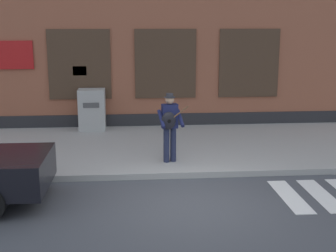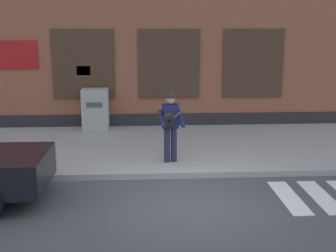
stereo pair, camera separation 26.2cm
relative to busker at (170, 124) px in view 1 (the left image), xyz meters
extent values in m
plane|color=#424449|center=(0.22, -2.40, -1.13)|extent=(160.00, 160.00, 0.00)
cube|color=#9E9E99|center=(0.22, 1.64, -1.06)|extent=(28.00, 5.05, 0.15)
cube|color=#99563D|center=(0.22, 6.16, 2.49)|extent=(28.00, 4.00, 7.24)
cube|color=#28282B|center=(0.22, 4.14, -0.86)|extent=(28.00, 0.04, 0.55)
cube|color=#473323|center=(-2.57, 4.13, 1.08)|extent=(2.01, 0.06, 2.25)
cube|color=black|center=(-2.57, 4.12, 1.08)|extent=(1.89, 0.03, 2.13)
cube|color=#473323|center=(0.22, 4.13, 1.08)|extent=(2.01, 0.06, 2.25)
cube|color=black|center=(0.22, 4.12, 1.08)|extent=(1.89, 0.03, 2.13)
cube|color=#473323|center=(3.01, 4.13, 1.08)|extent=(2.01, 0.06, 2.25)
cube|color=black|center=(3.01, 4.12, 1.08)|extent=(1.89, 0.03, 2.13)
cube|color=red|center=(-4.71, 4.12, 1.40)|extent=(1.40, 0.04, 0.90)
cube|color=yellow|center=(-2.57, 4.11, 0.88)|extent=(0.44, 0.02, 0.30)
cube|color=silver|center=(2.35, -2.18, -1.13)|extent=(0.42, 1.90, 0.01)
cube|color=silver|center=(3.03, -2.18, -1.13)|extent=(0.42, 1.90, 0.01)
cube|color=silver|center=(-2.66, -1.47, -0.39)|extent=(0.06, 0.24, 0.12)
cube|color=silver|center=(-2.68, -2.61, -0.39)|extent=(0.06, 0.24, 0.12)
cylinder|color=black|center=(-3.59, -1.16, -0.80)|extent=(0.66, 0.25, 0.66)
cylinder|color=#1E233D|center=(0.09, 0.05, -0.55)|extent=(0.15, 0.15, 0.86)
cylinder|color=#1E233D|center=(-0.08, 0.00, -0.55)|extent=(0.15, 0.15, 0.86)
cube|color=#191E47|center=(0.00, 0.04, 0.18)|extent=(0.41, 0.29, 0.60)
sphere|color=tan|center=(0.00, 0.04, 0.59)|extent=(0.22, 0.22, 0.22)
cylinder|color=#333338|center=(0.00, 0.04, 0.65)|extent=(0.28, 0.28, 0.02)
cylinder|color=#333338|center=(0.00, 0.04, 0.70)|extent=(0.18, 0.18, 0.09)
cylinder|color=#191E47|center=(0.26, -0.02, 0.14)|extent=(0.18, 0.52, 0.39)
cylinder|color=#191E47|center=(-0.21, -0.10, 0.14)|extent=(0.18, 0.52, 0.39)
ellipsoid|color=black|center=(-0.04, -0.15, 0.10)|extent=(0.38, 0.18, 0.44)
cylinder|color=black|center=(-0.03, -0.21, 0.10)|extent=(0.09, 0.03, 0.09)
cylinder|color=brown|center=(0.22, -0.13, 0.28)|extent=(0.47, 0.12, 0.34)
cube|color=#ADADA8|center=(-2.18, 3.71, -0.33)|extent=(0.84, 0.63, 1.32)
cube|color=#4C4C4C|center=(-2.18, 3.39, -0.13)|extent=(0.51, 0.02, 0.16)
camera|label=1|loc=(-0.98, -11.19, 2.50)|focal=50.00mm
camera|label=2|loc=(-0.72, -11.21, 2.50)|focal=50.00mm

